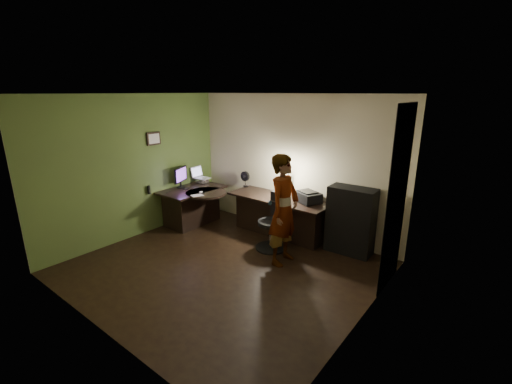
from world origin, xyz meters
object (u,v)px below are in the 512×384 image
Objects in this scene: monitor at (180,180)px; person at (284,210)px; desk_left at (193,206)px; office_chair at (271,223)px; desk_right at (278,216)px; cabinet at (351,221)px.

monitor is 0.26× the size of person.
office_chair is (2.03, 0.01, 0.11)m from desk_left.
desk_left is at bearing -160.53° from desk_right.
office_chair is at bearing 0.22° from desk_left.
person is (0.44, -0.27, 0.41)m from office_chair.
desk_right is 0.66m from office_chair.
cabinet reaches higher than office_chair.
monitor reaches higher than office_chair.
monitor is (-3.44, -0.84, 0.35)m from cabinet.
desk_right is (1.77, 0.60, -0.00)m from desk_left.
monitor reaches higher than desk_right.
person is (0.69, -0.86, 0.52)m from desk_right.
desk_left is 0.61m from monitor.
person is (2.47, -0.26, 0.52)m from desk_left.
office_chair is at bearing -149.31° from cabinet.
desk_left is 1.34× the size of office_chair.
monitor is at bearing -171.33° from office_chair.
desk_left is at bearing -168.68° from cabinet.
desk_left is 0.74× the size of person.
person is at bearing -25.91° from office_chair.
cabinet is 1.28m from person.
monitor is at bearing -160.40° from desk_right.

